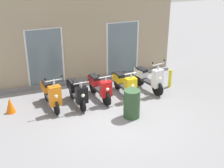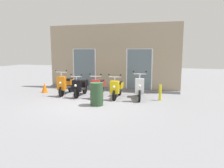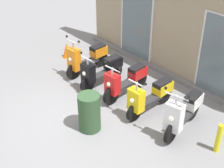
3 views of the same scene
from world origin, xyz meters
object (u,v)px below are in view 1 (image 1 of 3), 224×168
Objects in this scene: scooter_orange at (51,94)px; scooter_white at (149,78)px; scooter_red at (100,87)px; curb_bollard at (170,78)px; scooter_black at (77,92)px; trash_bin at (132,104)px; scooter_yellow at (124,83)px; traffic_cone at (10,105)px.

scooter_white is (3.70, 0.04, 0.01)m from scooter_orange.
scooter_red is 2.91m from curb_bollard.
scooter_black is (0.87, -0.11, -0.04)m from scooter_orange.
scooter_red is 1.80× the size of trash_bin.
trash_bin is at bearing -132.01° from scooter_white.
scooter_yellow reaches higher than traffic_cone.
scooter_black is 0.94× the size of scooter_red.
traffic_cone is (-4.01, 0.13, -0.21)m from scooter_yellow.
scooter_red is 2.39× the size of curb_bollard.
scooter_yellow reaches higher than trash_bin.
scooter_yellow reaches higher than scooter_red.
scooter_red reaches higher than trash_bin.
scooter_white is 2.16m from trash_bin.
scooter_orange is 2.34× the size of curb_bollard.
traffic_cone is (-5.97, 0.05, -0.09)m from curb_bollard.
traffic_cone is (-1.33, 0.14, -0.26)m from scooter_orange.
trash_bin is (-1.44, -1.60, -0.06)m from scooter_white.
trash_bin is (0.52, -1.61, -0.00)m from scooter_red.
scooter_red is 1.03× the size of scooter_white.
scooter_yellow is 2.33× the size of curb_bollard.
scooter_yellow is 3.14× the size of traffic_cone.
scooter_black is at bearing -6.36° from traffic_cone.
scooter_red is 3.08m from traffic_cone.
traffic_cone is at bearing 154.63° from trash_bin.
scooter_white is at bearing -1.14° from traffic_cone.
scooter_red is 1.03× the size of scooter_yellow.
scooter_orange is 2.68m from scooter_yellow.
traffic_cone is at bearing 178.19° from scooter_yellow.
curb_bollard is (3.77, 0.19, -0.13)m from scooter_black.
traffic_cone is at bearing 178.32° from scooter_red.
curb_bollard is at bearing 1.04° from scooter_orange.
scooter_red is (1.73, 0.05, -0.05)m from scooter_orange.
scooter_orange is at bearing 172.98° from scooter_black.
scooter_white is at bearing 2.92° from scooter_black.
scooter_orange is 3.15× the size of traffic_cone.
curb_bollard is at bearing 2.90° from scooter_black.
scooter_orange is at bearing -5.92° from traffic_cone.
scooter_orange is 1.37m from traffic_cone.
scooter_yellow is at bearing 3.74° from scooter_black.
scooter_red is (0.87, 0.15, -0.01)m from scooter_black.
scooter_black is at bearing 133.64° from trash_bin.
scooter_red is at bearing -179.29° from curb_bollard.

